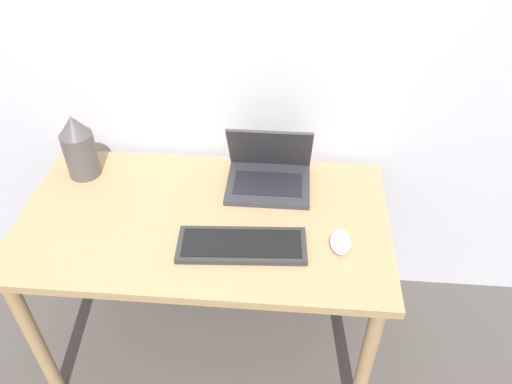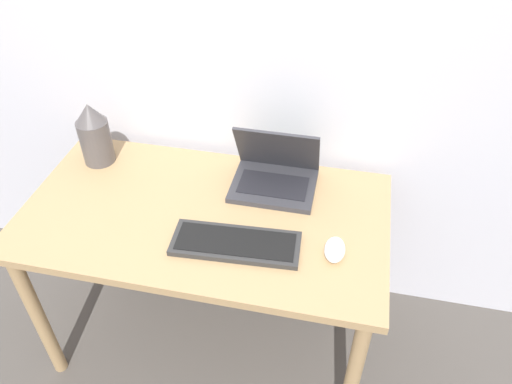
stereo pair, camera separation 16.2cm
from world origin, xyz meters
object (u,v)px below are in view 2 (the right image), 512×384
object	(u,v)px
mouse	(335,250)
vase	(94,134)
laptop	(275,173)
keyboard	(236,243)

from	to	relation	value
mouse	vase	distance (m)	0.98
vase	laptop	bearing A→B (deg)	-0.06
laptop	vase	distance (m)	0.69
keyboard	mouse	size ratio (longest dim) A/B	3.81
keyboard	vase	xyz separation A→B (m)	(-0.62, 0.33, 0.11)
mouse	laptop	bearing A→B (deg)	129.15
keyboard	vase	bearing A→B (deg)	151.91
laptop	vase	xyz separation A→B (m)	(-0.68, 0.00, 0.07)
keyboard	mouse	xyz separation A→B (m)	(0.31, 0.03, 0.01)
laptop	mouse	distance (m)	0.39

